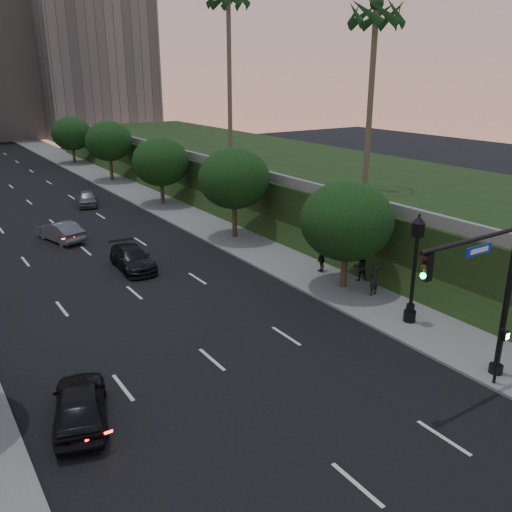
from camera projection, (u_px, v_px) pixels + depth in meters
ground at (279, 418)px, 19.49m from camera, size 160.00×160.00×0.00m
road_surface at (60, 228)px, 43.18m from camera, size 16.00×140.00×0.02m
sidewalk_right at (176, 210)px, 48.51m from camera, size 4.50×140.00×0.15m
embankment at (295, 179)px, 52.45m from camera, size 18.00×90.00×4.00m
parapet_wall at (218, 162)px, 47.26m from camera, size 0.35×90.00×0.70m
office_block_right at (86, 38)px, 102.06m from camera, size 20.00×22.00×36.00m
tree_right_a at (347, 221)px, 29.89m from camera, size 5.20×5.20×6.24m
tree_right_b at (234, 179)px, 39.21m from camera, size 5.20×5.20×6.74m
tree_right_c at (161, 162)px, 49.64m from camera, size 5.20×5.20×6.24m
tree_right_d at (109, 141)px, 60.54m from camera, size 5.20×5.20×6.74m
tree_right_e at (72, 134)px, 72.55m from camera, size 5.20×5.20×6.24m
palm_mid at (376, 15)px, 34.76m from camera, size 3.20×3.20×13.00m
palm_far at (228, 0)px, 45.86m from camera, size 3.20×3.20×15.50m
traffic_signal_mast at (491, 299)px, 20.48m from camera, size 5.68×0.56×7.00m
street_lamp at (414, 274)px, 25.98m from camera, size 0.64×0.64×5.62m
pedestrian_signal at (500, 352)px, 20.95m from camera, size 0.30×0.33×2.50m
sedan_near_left at (80, 404)px, 19.04m from camera, size 3.01×4.78×1.52m
sedan_mid_left at (60, 231)px, 39.76m from camera, size 2.68×4.75×1.48m
sedan_near_right at (133, 258)px, 34.09m from camera, size 2.20×4.89×1.39m
sedan_far_right at (87, 198)px, 50.43m from camera, size 2.83×4.48×1.42m
pedestrian_a at (374, 280)px, 29.66m from camera, size 0.68×0.48×1.76m
pedestrian_b at (360, 266)px, 31.77m from camera, size 1.04×0.96×1.72m
pedestrian_c at (322, 259)px, 33.25m from camera, size 0.96×0.61×1.52m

